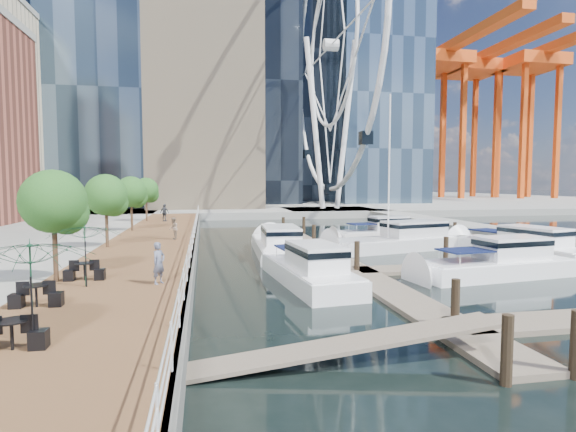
# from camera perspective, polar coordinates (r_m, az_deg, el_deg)

# --- Properties ---
(ground) EXTENTS (520.00, 520.00, 0.00)m
(ground) POSITION_cam_1_polar(r_m,az_deg,el_deg) (17.34, 8.10, -12.76)
(ground) COLOR black
(ground) RESTS_ON ground
(boardwalk) EXTENTS (6.00, 60.00, 1.00)m
(boardwalk) POSITION_cam_1_polar(r_m,az_deg,el_deg) (31.24, -17.23, -4.33)
(boardwalk) COLOR brown
(boardwalk) RESTS_ON ground
(seawall) EXTENTS (0.25, 60.00, 1.00)m
(seawall) POSITION_cam_1_polar(r_m,az_deg,el_deg) (31.04, -11.71, -4.29)
(seawall) COLOR #595954
(seawall) RESTS_ON ground
(land_far) EXTENTS (200.00, 114.00, 1.00)m
(land_far) POSITION_cam_1_polar(r_m,az_deg,el_deg) (117.90, -8.02, 2.00)
(land_far) COLOR gray
(land_far) RESTS_ON ground
(breakwater) EXTENTS (4.00, 60.00, 1.00)m
(breakwater) POSITION_cam_1_polar(r_m,az_deg,el_deg) (44.03, 24.65, -2.08)
(breakwater) COLOR gray
(breakwater) RESTS_ON ground
(pier) EXTENTS (14.00, 12.00, 1.00)m
(pier) POSITION_cam_1_polar(r_m,az_deg,el_deg) (70.56, 5.33, 0.53)
(pier) COLOR gray
(pier) RESTS_ON ground
(railing) EXTENTS (0.10, 60.00, 1.05)m
(railing) POSITION_cam_1_polar(r_m,az_deg,el_deg) (30.91, -11.92, -2.41)
(railing) COLOR white
(railing) RESTS_ON boardwalk
(floating_docks) EXTENTS (16.00, 34.00, 2.60)m
(floating_docks) POSITION_cam_1_polar(r_m,az_deg,el_deg) (29.29, 16.67, -4.90)
(floating_docks) COLOR #6D6051
(floating_docks) RESTS_ON ground
(ferris_wheel) EXTENTS (5.80, 45.60, 47.80)m
(ferris_wheel) POSITION_cam_1_polar(r_m,az_deg,el_deg) (73.43, 5.47, 20.73)
(ferris_wheel) COLOR white
(ferris_wheel) RESTS_ON ground
(port_cranes) EXTENTS (40.00, 52.00, 38.00)m
(port_cranes) POSITION_cam_1_polar(r_m,az_deg,el_deg) (134.01, 22.87, 10.32)
(port_cranes) COLOR #D84C14
(port_cranes) RESTS_ON ground
(street_trees) EXTENTS (2.60, 42.60, 4.60)m
(street_trees) POSITION_cam_1_polar(r_m,az_deg,el_deg) (30.31, -22.12, 2.48)
(street_trees) COLOR #3F2B1C
(street_trees) RESTS_ON ground
(cafe_tables) EXTENTS (2.50, 13.70, 0.74)m
(cafe_tables) POSITION_cam_1_polar(r_m,az_deg,el_deg) (15.05, -30.32, -10.54)
(cafe_tables) COLOR black
(cafe_tables) RESTS_ON ground
(yacht_foreground) EXTENTS (9.91, 3.80, 2.15)m
(yacht_foreground) POSITION_cam_1_polar(r_m,az_deg,el_deg) (26.71, 24.83, -7.07)
(yacht_foreground) COLOR white
(yacht_foreground) RESTS_ON ground
(pedestrian_near) EXTENTS (0.69, 0.74, 1.69)m
(pedestrian_near) POSITION_cam_1_polar(r_m,az_deg,el_deg) (18.81, -16.09, -5.76)
(pedestrian_near) COLOR #53596F
(pedestrian_near) RESTS_ON boardwalk
(pedestrian_mid) EXTENTS (0.62, 0.79, 1.59)m
(pedestrian_mid) POSITION_cam_1_polar(r_m,az_deg,el_deg) (33.08, -14.35, -1.55)
(pedestrian_mid) COLOR gray
(pedestrian_mid) RESTS_ON boardwalk
(pedestrian_far) EXTENTS (1.15, 0.95, 1.83)m
(pedestrian_far) POSITION_cam_1_polar(r_m,az_deg,el_deg) (48.83, -15.39, 0.41)
(pedestrian_far) COLOR #2D3139
(pedestrian_far) RESTS_ON boardwalk
(moored_yachts) EXTENTS (20.65, 34.83, 11.50)m
(moored_yachts) POSITION_cam_1_polar(r_m,az_deg,el_deg) (31.99, 15.00, -5.00)
(moored_yachts) COLOR silver
(moored_yachts) RESTS_ON ground
(cafe_seating) EXTENTS (5.69, 10.71, 2.74)m
(cafe_seating) POSITION_cam_1_polar(r_m,az_deg,el_deg) (14.55, -30.71, -7.17)
(cafe_seating) COLOR #103A21
(cafe_seating) RESTS_ON ground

